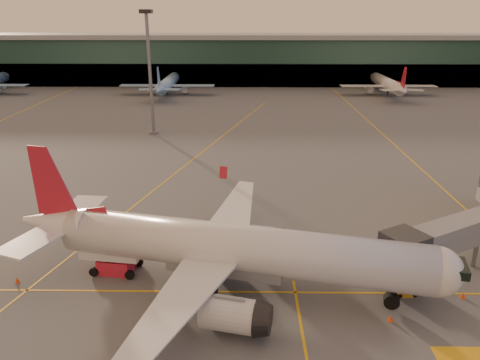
{
  "coord_description": "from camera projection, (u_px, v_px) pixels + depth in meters",
  "views": [
    {
      "loc": [
        0.27,
        -33.27,
        25.19
      ],
      "look_at": [
        -0.52,
        22.61,
        5.0
      ],
      "focal_mm": 35.0,
      "sensor_mm": 36.0,
      "label": 1
    }
  ],
  "objects": [
    {
      "name": "gpu_cart",
      "position": [
        405.0,
        290.0,
        43.94
      ],
      "size": [
        2.07,
        1.39,
        1.13
      ],
      "rotation": [
        0.0,
        0.0,
        0.13
      ],
      "color": "#BA7D17",
      "rests_on": "ground"
    },
    {
      "name": "terminal",
      "position": [
        246.0,
        59.0,
        170.21
      ],
      "size": [
        400.0,
        20.0,
        17.6
      ],
      "color": "#19382D",
      "rests_on": "ground"
    },
    {
      "name": "mast_west_near",
      "position": [
        149.0,
        64.0,
        97.13
      ],
      "size": [
        2.4,
        2.4,
        25.6
      ],
      "color": "slate",
      "rests_on": "ground"
    },
    {
      "name": "cone_tail",
      "position": [
        17.0,
        280.0,
        46.03
      ],
      "size": [
        0.45,
        0.45,
        0.58
      ],
      "color": "#EA420C",
      "rests_on": "ground"
    },
    {
      "name": "cone_fwd",
      "position": [
        391.0,
        318.0,
        40.3
      ],
      "size": [
        0.47,
        0.47,
        0.6
      ],
      "color": "#EA420C",
      "rests_on": "ground"
    },
    {
      "name": "distant_aircraft_row",
      "position": [
        181.0,
        94.0,
        151.1
      ],
      "size": [
        290.0,
        34.0,
        13.0
      ],
      "color": "#7EABD3",
      "rests_on": "ground"
    },
    {
      "name": "cone_wing_left",
      "position": [
        237.0,
        216.0,
        60.24
      ],
      "size": [
        0.47,
        0.47,
        0.6
      ],
      "color": "#EA420C",
      "rests_on": "ground"
    },
    {
      "name": "catering_truck",
      "position": [
        113.0,
        248.0,
        47.27
      ],
      "size": [
        6.38,
        3.52,
        4.72
      ],
      "rotation": [
        0.0,
        0.0,
        -0.14
      ],
      "color": "red",
      "rests_on": "ground"
    },
    {
      "name": "ground",
      "position": [
        242.0,
        325.0,
        39.84
      ],
      "size": [
        600.0,
        600.0,
        0.0
      ],
      "primitive_type": "plane",
      "color": "#4C4F54",
      "rests_on": "ground"
    },
    {
      "name": "main_airplane",
      "position": [
        225.0,
        249.0,
        43.92
      ],
      "size": [
        42.4,
        38.58,
        12.93
      ],
      "rotation": [
        0.0,
        0.0,
        -0.23
      ],
      "color": "silver",
      "rests_on": "ground"
    },
    {
      "name": "cone_nose",
      "position": [
        463.0,
        295.0,
        43.53
      ],
      "size": [
        0.46,
        0.46,
        0.59
      ],
      "color": "#EA420C",
      "rests_on": "ground"
    },
    {
      "name": "taxi_markings",
      "position": [
        203.0,
        164.0,
        81.78
      ],
      "size": [
        100.12,
        173.0,
        0.01
      ],
      "color": "gold",
      "rests_on": "ground"
    }
  ]
}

